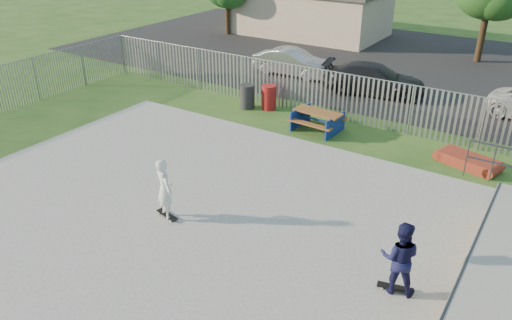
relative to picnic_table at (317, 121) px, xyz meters
The scene contains 15 objects.
ground 7.47m from the picnic_table, 93.38° to the right, with size 120.00×120.00×0.00m, color #2B551D.
concrete_slab 7.46m from the picnic_table, 93.38° to the right, with size 15.00×12.00×0.15m, color gray.
fence 2.97m from the picnic_table, 78.90° to the right, with size 26.04×16.02×2.00m.
picnic_table is the anchor object (origin of this frame).
funbox 5.75m from the picnic_table, ahead, with size 2.00×1.37×0.36m.
trash_bin_red 3.08m from the picnic_table, 160.59° to the left, with size 0.64×0.64×1.07m, color maroon.
trash_bin_grey 3.81m from the picnic_table, behind, with size 0.64×0.64×1.06m, color #272629.
parking_lot 11.57m from the picnic_table, 92.18° to the left, with size 40.00×18.00×0.02m, color black.
car_silver 7.56m from the picnic_table, 126.83° to the left, with size 1.45×4.15×1.37m, color #BDBCC2.
car_dark 5.49m from the picnic_table, 87.77° to the left, with size 1.98×4.86×1.41m, color black.
building 17.74m from the picnic_table, 118.48° to the left, with size 10.40×6.40×3.20m.
skateboard_a 9.63m from the picnic_table, 52.77° to the right, with size 0.82×0.39×0.08m.
skateboard_b 8.22m from the picnic_table, 93.91° to the right, with size 0.82×0.37×0.08m.
skater_navy 9.64m from the picnic_table, 52.77° to the right, with size 0.87×0.67×1.78m, color #13153D.
skater_white 8.24m from the picnic_table, 93.91° to the right, with size 0.65×0.43×1.78m, color white.
Camera 1 is at (8.42, -9.32, 7.80)m, focal length 35.00 mm.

